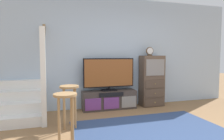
{
  "coord_description": "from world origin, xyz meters",
  "views": [
    {
      "loc": [
        -1.58,
        -2.3,
        1.3
      ],
      "look_at": [
        -0.38,
        1.7,
        0.98
      ],
      "focal_mm": 31.62,
      "sensor_mm": 36.0,
      "label": 1
    }
  ],
  "objects_px": {
    "bar_stool_near": "(65,107)",
    "bar_stool_far": "(69,97)",
    "media_console": "(109,100)",
    "side_cabinet": "(152,81)",
    "television": "(109,73)",
    "desk_clock": "(150,51)"
  },
  "relations": [
    {
      "from": "television",
      "to": "side_cabinet",
      "type": "xyz_separation_m",
      "value": [
        1.13,
        -0.01,
        -0.22
      ]
    },
    {
      "from": "bar_stool_near",
      "to": "bar_stool_far",
      "type": "relative_size",
      "value": 0.98
    },
    {
      "from": "television",
      "to": "desk_clock",
      "type": "relative_size",
      "value": 5.79
    },
    {
      "from": "media_console",
      "to": "bar_stool_far",
      "type": "distance_m",
      "value": 1.44
    },
    {
      "from": "bar_stool_near",
      "to": "television",
      "type": "bearing_deg",
      "value": 55.46
    },
    {
      "from": "side_cabinet",
      "to": "bar_stool_far",
      "type": "xyz_separation_m",
      "value": [
        -2.15,
        -0.97,
        -0.08
      ]
    },
    {
      "from": "bar_stool_near",
      "to": "bar_stool_far",
      "type": "xyz_separation_m",
      "value": [
        0.11,
        0.64,
        0.01
      ]
    },
    {
      "from": "media_console",
      "to": "side_cabinet",
      "type": "height_order",
      "value": "side_cabinet"
    },
    {
      "from": "media_console",
      "to": "bar_stool_near",
      "type": "height_order",
      "value": "bar_stool_near"
    },
    {
      "from": "side_cabinet",
      "to": "desk_clock",
      "type": "bearing_deg",
      "value": -169.21
    },
    {
      "from": "side_cabinet",
      "to": "bar_stool_near",
      "type": "relative_size",
      "value": 1.72
    },
    {
      "from": "bar_stool_near",
      "to": "bar_stool_far",
      "type": "distance_m",
      "value": 0.65
    },
    {
      "from": "desk_clock",
      "to": "bar_stool_near",
      "type": "xyz_separation_m",
      "value": [
        -2.18,
        -1.6,
        -0.84
      ]
    },
    {
      "from": "bar_stool_far",
      "to": "bar_stool_near",
      "type": "bearing_deg",
      "value": -99.54
    },
    {
      "from": "media_console",
      "to": "television",
      "type": "bearing_deg",
      "value": 90.0
    },
    {
      "from": "bar_stool_far",
      "to": "desk_clock",
      "type": "bearing_deg",
      "value": 24.81
    },
    {
      "from": "media_console",
      "to": "side_cabinet",
      "type": "bearing_deg",
      "value": 0.52
    },
    {
      "from": "television",
      "to": "desk_clock",
      "type": "bearing_deg",
      "value": -1.55
    },
    {
      "from": "desk_clock",
      "to": "side_cabinet",
      "type": "bearing_deg",
      "value": 10.79
    },
    {
      "from": "media_console",
      "to": "bar_stool_far",
      "type": "height_order",
      "value": "bar_stool_far"
    },
    {
      "from": "television",
      "to": "side_cabinet",
      "type": "bearing_deg",
      "value": -0.69
    },
    {
      "from": "bar_stool_near",
      "to": "side_cabinet",
      "type": "bearing_deg",
      "value": 35.6
    }
  ]
}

